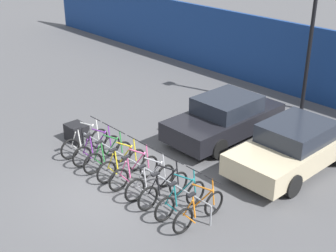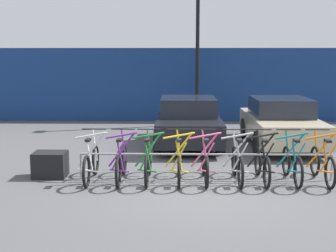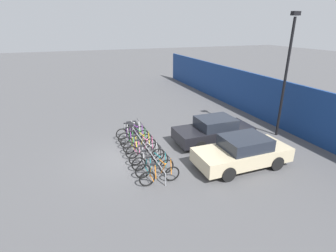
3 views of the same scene
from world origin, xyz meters
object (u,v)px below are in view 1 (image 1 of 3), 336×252
bike_rack (139,166)px  bicycle_white (85,142)px  bicycle_yellow (122,164)px  bicycle_black (164,189)px  cargo_crate (77,132)px  bicycle_green (108,156)px  car_beige (294,147)px  bicycle_silver (150,181)px  bicycle_orange (199,210)px  bicycle_purple (97,149)px  bicycle_teal (181,199)px  lamp_post (314,11)px  bicycle_pink (134,172)px  car_black (225,118)px

bike_rack → bicycle_white: bicycle_white is taller
bicycle_yellow → bicycle_black: (1.74, 0.00, 0.00)m
bicycle_yellow → cargo_crate: 2.82m
bicycle_green → car_beige: car_beige is taller
bicycle_green → bicycle_silver: (1.87, 0.00, 0.00)m
bicycle_orange → car_beige: 3.93m
bike_rack → bicycle_silver: bearing=-12.8°
cargo_crate → bicycle_purple: bearing=-11.0°
cargo_crate → bicycle_teal: bearing=-3.4°
car_beige → cargo_crate: (-5.77, -3.60, -0.42)m
bicycle_black → bicycle_orange: same height
bike_rack → bicycle_orange: bicycle_orange is taller
bicycle_purple → bicycle_orange: 4.20m
bicycle_black → lamp_post: size_ratio=0.26×
bicycle_purple → bicycle_silver: bearing=-4.0°
bicycle_teal → bicycle_orange: same height
bicycle_orange → bicycle_pink: bearing=179.5°
bicycle_pink → car_beige: car_beige is taller
bicycle_black → bicycle_teal: 0.62m
bike_rack → bicycle_teal: bearing=-4.7°
bicycle_black → car_beige: 4.11m
bicycle_black → lamp_post: bearing=97.1°
bicycle_white → bicycle_yellow: bearing=-2.7°
bicycle_silver → bicycle_teal: size_ratio=1.00×
bike_rack → cargo_crate: (-3.37, 0.16, -0.23)m
cargo_crate → car_beige: bearing=32.0°
bicycle_white → lamp_post: 8.99m
bike_rack → cargo_crate: 3.38m
bike_rack → bicycle_yellow: 0.60m
bicycle_yellow → bicycle_orange: (2.99, 0.00, 0.00)m
bicycle_orange → bike_rack: bearing=176.0°
bicycle_pink → bicycle_silver: size_ratio=1.00×
bike_rack → bicycle_yellow: (-0.57, -0.15, -0.13)m
bicycle_teal → cargo_crate: size_ratio=2.44×
bicycle_orange → cargo_crate: size_ratio=2.44×
bicycle_green → cargo_crate: bearing=173.8°
bicycle_white → bicycle_green: same height
bicycle_teal → car_black: bearing=119.8°
bicycle_pink → cargo_crate: bicycle_pink is taller
bicycle_orange → car_black: (-2.70, 4.02, 0.31)m
bicycle_teal → lamp_post: lamp_post is taller
car_beige → lamp_post: (-2.26, 4.06, 2.97)m
bicycle_green → bicycle_black: size_ratio=1.00×
bicycle_silver → lamp_post: bearing=96.2°
bike_rack → bicycle_white: size_ratio=3.15×
bicycle_green → bicycle_orange: (3.64, 0.00, 0.00)m
bicycle_green → bicycle_orange: 3.64m
bicycle_orange → cargo_crate: bearing=176.5°
bicycle_orange → car_black: bearing=123.4°
lamp_post → bike_rack: bearing=-91.0°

